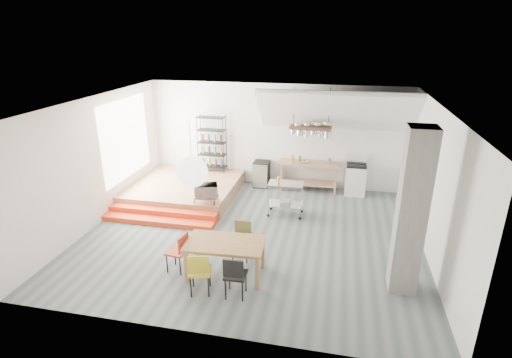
% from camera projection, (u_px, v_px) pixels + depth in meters
% --- Properties ---
extents(floor, '(8.00, 8.00, 0.00)m').
position_uv_depth(floor, '(252.00, 234.00, 9.79)').
color(floor, '#4F5A5B').
rests_on(floor, ground).
extents(wall_back, '(8.00, 0.04, 3.20)m').
position_uv_depth(wall_back, '(276.00, 136.00, 12.43)').
color(wall_back, silver).
rests_on(wall_back, ground).
extents(wall_left, '(0.04, 7.00, 3.20)m').
position_uv_depth(wall_left, '(96.00, 162.00, 10.00)').
color(wall_left, silver).
rests_on(wall_left, ground).
extents(wall_right, '(0.04, 7.00, 3.20)m').
position_uv_depth(wall_right, '(436.00, 186.00, 8.44)').
color(wall_right, silver).
rests_on(wall_right, ground).
extents(ceiling, '(8.00, 7.00, 0.02)m').
position_uv_depth(ceiling, '(251.00, 103.00, 8.66)').
color(ceiling, white).
rests_on(ceiling, wall_back).
extents(slope_ceiling, '(4.40, 1.44, 1.32)m').
position_uv_depth(slope_ceiling, '(336.00, 111.00, 11.19)').
color(slope_ceiling, white).
rests_on(slope_ceiling, wall_back).
extents(window_pane, '(0.02, 2.50, 2.20)m').
position_uv_depth(window_pane, '(126.00, 139.00, 11.30)').
color(window_pane, white).
rests_on(window_pane, wall_left).
extents(platform, '(3.00, 3.00, 0.40)m').
position_uv_depth(platform, '(185.00, 189.00, 12.03)').
color(platform, '#A27251').
rests_on(platform, ground).
extents(step_lower, '(3.00, 0.35, 0.13)m').
position_uv_depth(step_lower, '(158.00, 221.00, 10.29)').
color(step_lower, '#E5411A').
rests_on(step_lower, ground).
extents(step_upper, '(3.00, 0.35, 0.27)m').
position_uv_depth(step_upper, '(163.00, 213.00, 10.59)').
color(step_upper, '#E5411A').
rests_on(step_upper, ground).
extents(concrete_column, '(0.50, 0.50, 3.20)m').
position_uv_depth(concrete_column, '(411.00, 213.00, 7.21)').
color(concrete_column, slate).
rests_on(concrete_column, ground).
extents(kitchen_counter, '(1.80, 0.60, 0.91)m').
position_uv_depth(kitchen_counter, '(309.00, 171.00, 12.23)').
color(kitchen_counter, '#A27251').
rests_on(kitchen_counter, ground).
extents(stove, '(0.60, 0.60, 1.18)m').
position_uv_depth(stove, '(355.00, 179.00, 12.02)').
color(stove, white).
rests_on(stove, ground).
extents(pot_rack, '(1.20, 0.50, 1.43)m').
position_uv_depth(pot_rack, '(311.00, 130.00, 11.55)').
color(pot_rack, '#45291B').
rests_on(pot_rack, ceiling).
extents(wire_shelving, '(0.88, 0.38, 1.80)m').
position_uv_depth(wire_shelving, '(212.00, 143.00, 12.64)').
color(wire_shelving, black).
rests_on(wire_shelving, platform).
extents(microwave_shelf, '(0.60, 0.40, 0.16)m').
position_uv_depth(microwave_shelf, '(206.00, 197.00, 10.55)').
color(microwave_shelf, '#A27251').
rests_on(microwave_shelf, platform).
extents(paper_lantern, '(0.60, 0.60, 0.60)m').
position_uv_depth(paper_lantern, '(192.00, 172.00, 7.50)').
color(paper_lantern, white).
rests_on(paper_lantern, ceiling).
extents(dining_table, '(1.61, 0.95, 0.74)m').
position_uv_depth(dining_table, '(225.00, 246.00, 7.95)').
color(dining_table, brown).
rests_on(dining_table, ground).
extents(chair_mustard, '(0.49, 0.49, 0.89)m').
position_uv_depth(chair_mustard, '(199.00, 270.00, 7.39)').
color(chair_mustard, '#A48E1C').
rests_on(chair_mustard, ground).
extents(chair_black, '(0.41, 0.41, 0.87)m').
position_uv_depth(chair_black, '(235.00, 274.00, 7.29)').
color(chair_black, black).
rests_on(chair_black, ground).
extents(chair_olive, '(0.39, 0.39, 0.84)m').
position_uv_depth(chair_olive, '(242.00, 237.00, 8.63)').
color(chair_olive, brown).
rests_on(chair_olive, ground).
extents(chair_red, '(0.44, 0.44, 0.84)m').
position_uv_depth(chair_red, '(180.00, 249.00, 8.14)').
color(chair_red, red).
rests_on(chair_red, ground).
extents(rolling_cart, '(0.94, 0.53, 0.91)m').
position_uv_depth(rolling_cart, '(286.00, 194.00, 10.60)').
color(rolling_cart, silver).
rests_on(rolling_cart, ground).
extents(mini_fridge, '(0.48, 0.48, 0.82)m').
position_uv_depth(mini_fridge, '(262.00, 174.00, 12.65)').
color(mini_fridge, black).
rests_on(mini_fridge, ground).
extents(microwave, '(0.70, 0.59, 0.33)m').
position_uv_depth(microwave, '(206.00, 191.00, 10.49)').
color(microwave, beige).
rests_on(microwave, microwave_shelf).
extents(bowl, '(0.27, 0.27, 0.05)m').
position_uv_depth(bowl, '(305.00, 162.00, 12.10)').
color(bowl, silver).
rests_on(bowl, kitchen_counter).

